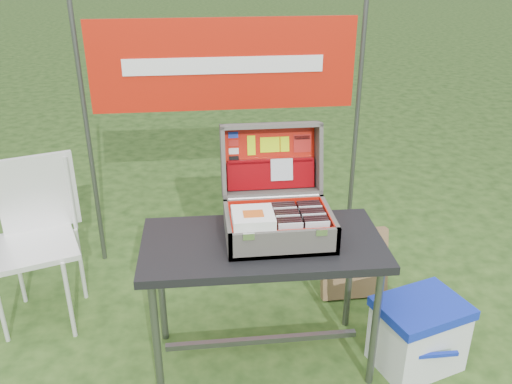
{
  "coord_description": "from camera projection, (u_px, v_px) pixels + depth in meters",
  "views": [
    {
      "loc": [
        -0.18,
        -2.17,
        1.98
      ],
      "look_at": [
        0.08,
        0.1,
        0.91
      ],
      "focal_mm": 38.0,
      "sensor_mm": 36.0,
      "label": 1
    }
  ],
  "objects": [
    {
      "name": "lid_sticker_cc_b",
      "position": [
        233.0,
        143.0,
        2.67
      ],
      "size": [
        0.05,
        0.01,
        0.03
      ],
      "primitive_type": "cube",
      "rotation": [
        -1.79,
        0.0,
        0.0
      ],
      "color": "#B11914",
      "rests_on": "suitcase_lid_liner"
    },
    {
      "name": "songbook_3",
      "position": [
        253.0,
        218.0,
        2.41
      ],
      "size": [
        0.19,
        0.19,
        0.0
      ],
      "primitive_type": "cube",
      "color": "white",
      "rests_on": "suitcase_base_wall_front"
    },
    {
      "name": "cooler_lid",
      "position": [
        422.0,
        308.0,
        2.65
      ],
      "size": [
        0.5,
        0.44,
        0.05
      ],
      "primitive_type": "cube",
      "rotation": [
        0.0,
        0.0,
        0.31
      ],
      "color": "#132BB7",
      "rests_on": "cooler_body"
    },
    {
      "name": "suitcase_lid_rim_near",
      "position": [
        272.0,
        192.0,
        2.71
      ],
      "size": [
        0.5,
        0.13,
        0.05
      ],
      "primitive_type": "cube",
      "rotation": [
        -1.79,
        0.0,
        0.0
      ],
      "color": "#5F5B53",
      "rests_on": "suitcase_lid_back"
    },
    {
      "name": "songbook_5",
      "position": [
        253.0,
        216.0,
        2.4
      ],
      "size": [
        0.19,
        0.19,
        0.0
      ],
      "primitive_type": "cube",
      "color": "white",
      "rests_on": "suitcase_base_wall_front"
    },
    {
      "name": "cd_right_1",
      "position": [
        316.0,
        232.0,
        2.42
      ],
      "size": [
        0.11,
        0.01,
        0.13
      ],
      "primitive_type": "cube",
      "color": "black",
      "rests_on": "suitcase_liner_floor"
    },
    {
      "name": "banner_post_left",
      "position": [
        89.0,
        141.0,
        3.35
      ],
      "size": [
        0.03,
        0.03,
        1.7
      ],
      "primitive_type": "cylinder",
      "color": "#59595B",
      "rests_on": "ground"
    },
    {
      "name": "chair_backrest",
      "position": [
        37.0,
        193.0,
        3.01
      ],
      "size": [
        0.41,
        0.16,
        0.44
      ],
      "primitive_type": "cube",
      "rotation": [
        0.0,
        0.0,
        0.32
      ],
      "color": "silver",
      "rests_on": "chair_seat"
    },
    {
      "name": "lid_sticker_band",
      "position": [
        302.0,
        143.0,
        2.71
      ],
      "size": [
        0.09,
        0.02,
        0.09
      ],
      "primitive_type": "cube",
      "rotation": [
        -1.79,
        0.0,
        0.0
      ],
      "color": "#B11914",
      "rests_on": "suitcase_lid_liner"
    },
    {
      "name": "lid_card_neon_tall",
      "position": [
        251.0,
        145.0,
        2.68
      ],
      "size": [
        0.04,
        0.02,
        0.1
      ],
      "primitive_type": "cube",
      "rotation": [
        -1.79,
        0.0,
        0.0
      ],
      "color": "#D0FE08",
      "rests_on": "suitcase_lid_liner"
    },
    {
      "name": "cd_right_5",
      "position": [
        313.0,
        224.0,
        2.49
      ],
      "size": [
        0.11,
        0.01,
        0.13
      ],
      "primitive_type": "cube",
      "color": "black",
      "rests_on": "suitcase_liner_floor"
    },
    {
      "name": "lid_card_neon_main",
      "position": [
        270.0,
        145.0,
        2.69
      ],
      "size": [
        0.1,
        0.02,
        0.07
      ],
      "primitive_type": "cube",
      "rotation": [
        -1.79,
        0.0,
        0.0
      ],
      "color": "#D0FE08",
      "rests_on": "suitcase_lid_liner"
    },
    {
      "name": "table",
      "position": [
        262.0,
        303.0,
        2.67
      ],
      "size": [
        1.14,
        0.58,
        0.71
      ],
      "primitive_type": null,
      "rotation": [
        0.0,
        0.0,
        -0.02
      ],
      "color": "black",
      "rests_on": "ground"
    },
    {
      "name": "ground",
      "position": [
        243.0,
        360.0,
        2.81
      ],
      "size": [
        80.0,
        80.0,
        0.0
      ],
      "primitive_type": "plane",
      "color": "#1F3B13",
      "rests_on": "ground"
    },
    {
      "name": "suitcase_lid_liner",
      "position": [
        270.0,
        158.0,
        2.71
      ],
      "size": [
        0.45,
        0.07,
        0.3
      ],
      "primitive_type": "cube",
      "rotation": [
        -1.79,
        0.0,
        0.0
      ],
      "color": "red",
      "rests_on": "suitcase_lid_back"
    },
    {
      "name": "suitcase_lid_rim_left",
      "position": [
        223.0,
        161.0,
        2.65
      ],
      "size": [
        0.02,
        0.21,
        0.37
      ],
      "primitive_type": "cube",
      "rotation": [
        -1.79,
        0.0,
        0.0
      ],
      "color": "#5F5B53",
      "rests_on": "suitcase_lid_back"
    },
    {
      "name": "suitcase_liner_wall_front",
      "position": [
        284.0,
        241.0,
        2.37
      ],
      "size": [
        0.46,
        0.01,
        0.11
      ],
      "primitive_type": "cube",
      "color": "red",
      "rests_on": "suitcase_base_bottom"
    },
    {
      "name": "suitcase_latch_left",
      "position": [
        249.0,
        237.0,
        2.32
      ],
      "size": [
        0.05,
        0.01,
        0.03
      ],
      "primitive_type": "cube",
      "color": "silver",
      "rests_on": "suitcase_base_wall_front"
    },
    {
      "name": "cooler",
      "position": [
        418.0,
        334.0,
        2.71
      ],
      "size": [
        0.5,
        0.44,
        0.37
      ],
      "primitive_type": null,
      "rotation": [
        0.0,
        0.0,
        0.31
      ],
      "color": "white",
      "rests_on": "ground"
    },
    {
      "name": "cd_left_10",
      "position": [
        284.0,
        216.0,
        2.56
      ],
      "size": [
        0.11,
        0.01,
        0.13
      ],
      "primitive_type": "cube",
      "color": "black",
      "rests_on": "suitcase_liner_floor"
    },
    {
      "name": "suitcase_base_wall_right",
      "position": [
        329.0,
        224.0,
        2.54
      ],
      "size": [
        0.02,
        0.35,
        0.13
      ],
      "primitive_type": "cube",
      "color": "#5F5B53",
      "rests_on": "table_top"
    },
    {
      "name": "table_leg_bl",
      "position": [
        161.0,
        287.0,
        2.83
      ],
      "size": [
        0.04,
        0.04,
        0.67
      ],
      "primitive_type": "cylinder",
      "color": "#59595B",
      "rests_on": "ground"
    },
    {
      "name": "cd_right_8",
      "position": [
        310.0,
        218.0,
        2.54
      ],
      "size": [
        0.11,
        0.01,
        0.13
      ],
      "primitive_type": "cube",
      "color": "silver",
      "rests_on": "suitcase_liner_floor"
    },
    {
      "name": "songbook_7",
      "position": [
        253.0,
        214.0,
        2.4
      ],
      "size": [
        0.19,
        0.19,
        0.0
      ],
      "primitive_type": "cube",
      "color": "white",
      "rests_on": "suitcase_base_wall_front"
    },
    {
      "name": "cd_left_2",
      "position": [
        289.0,
        232.0,
        2.42
      ],
      "size": [
        0.11,
        0.01,
        0.13
      ],
      "primitive_type": "cube",
      "color": "black",
      "rests_on": "suitcase_liner_floor"
    },
    {
      "name": "cd_right_3",
      "position": [
        314.0,
        228.0,
        2.45
      ],
      "size": [
        0.11,
        0.01,
        0.13
      ],
      "primitive_type": "cube",
      "color": "black",
      "rests_on": "suitcase_liner_floor"
    },
    {
      "name": "songbook_8",
      "position": [
        253.0,
        213.0,
        2.4
      ],
      "size": [
        0.19,
        0.19,
        0.0
      ],
      "primitive_type": "cube",
      "color": "white",
      "rests_on": "suitcase_base_wall_front"
    },
    {
      "name": "suitcase_hinge",
      "position": [
        274.0,
        197.0,
        2.65
      ],
      "size": [
        0.45,
        0.02,
        0.02
      ],
      "primitive_type": "cylinder",
      "rotation": [
        0.0,
        1.57,
        0.0
      ],
      "color": "silver",
      "rests_on": "suitcase_base_wall_back"
    },
    {
      "name": "lid_sticker_band_bar",
      "position": [
        302.0,
        137.0,
        2.7
      ],
      "size": [
        0.08,
        0.01,
        0.02
      ],
      "primitive_type": "cube",
      "rotation": [
        -1.79,
        0.0,
        0.0
      ],
      "color": "black",
      "rests_on": "suitcase_lid_liner"
    },
    {
      "name": "cd_left_7",
      "position": [
        286.0,
        221.0,
        2.51
      ],
      "size": [
        0.11,
        0.01,
        0.13
      ],
      "primitive_type": "cube",
      "color": "black",
      "rests_on": "suitcase_liner_floor"
    },
    {
      "name": "table_brace",
      "position": [
        262.0,
        340.0,
        2.77
      ],
      "size": [
        0.98,
        0.03,
        0.03
      ],
      "primitive_type": "cube",
      "color": "#59595B",
      "rests_on": "ground"
    },
    {
      "name": "cooler_handle",
      "position": [
        432.0,
        355.0,
        2.55
      ],
      "size": [
        0.25,
        0.02,
        0.02
      ],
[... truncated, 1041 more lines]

